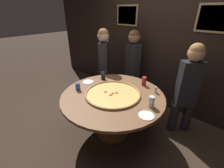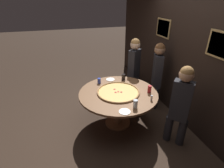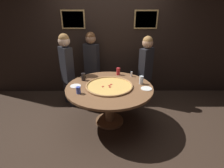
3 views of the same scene
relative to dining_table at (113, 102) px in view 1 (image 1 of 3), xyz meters
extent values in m
plane|color=#38281E|center=(0.00, 0.00, -0.60)|extent=(24.00, 24.00, 0.00)
cube|color=black|center=(0.00, 1.36, 0.70)|extent=(6.40, 0.06, 2.60)
cube|color=#9E7F4C|center=(-0.80, 1.31, 1.15)|extent=(0.52, 0.02, 0.40)
cube|color=slate|center=(-0.80, 1.31, 1.15)|extent=(0.46, 0.01, 0.34)
cube|color=#9E7F4C|center=(0.80, 1.31, 1.15)|extent=(0.52, 0.02, 0.40)
cube|color=slate|center=(0.80, 1.31, 1.15)|extent=(0.46, 0.01, 0.34)
cylinder|color=brown|center=(0.00, 0.00, 0.12)|extent=(1.51, 1.51, 0.04)
cylinder|color=brown|center=(0.00, 0.00, -0.25)|extent=(0.16, 0.16, 0.70)
cylinder|color=brown|center=(0.00, 0.00, -0.58)|extent=(0.52, 0.52, 0.04)
cylinder|color=#EAB75B|center=(0.00, 0.00, 0.14)|extent=(0.78, 0.78, 0.01)
torus|color=#B27F4C|center=(0.00, 0.00, 0.15)|extent=(0.82, 0.82, 0.03)
cylinder|color=#A8281E|center=(0.03, 0.05, 0.15)|extent=(0.04, 0.04, 0.00)
cylinder|color=#A8281E|center=(-0.11, -0.04, 0.15)|extent=(0.04, 0.04, 0.00)
cylinder|color=#A8281E|center=(0.01, -0.06, 0.15)|extent=(0.04, 0.04, 0.00)
cylinder|color=#A8281E|center=(0.00, 0.00, 0.15)|extent=(0.04, 0.04, 0.00)
cylinder|color=#B22328|center=(0.18, 0.57, 0.21)|extent=(0.07, 0.07, 0.14)
cylinder|color=black|center=(-0.49, 0.28, 0.21)|extent=(0.08, 0.08, 0.14)
cylinder|color=#384CB7|center=(-0.49, -0.26, 0.19)|extent=(0.07, 0.07, 0.11)
cylinder|color=silver|center=(0.57, 0.11, 0.21)|extent=(0.08, 0.08, 0.15)
cylinder|color=white|center=(-0.59, 0.01, 0.14)|extent=(0.19, 0.19, 0.01)
cylinder|color=white|center=(0.63, -0.10, 0.14)|extent=(0.19, 0.19, 0.01)
cylinder|color=silver|center=(0.44, 0.47, 0.18)|extent=(0.04, 0.04, 0.08)
cylinder|color=#B7B7BC|center=(0.44, 0.47, 0.23)|extent=(0.04, 0.04, 0.01)
cylinder|color=#232328|center=(-0.30, 1.01, -0.34)|extent=(0.18, 0.18, 0.53)
cylinder|color=#232328|center=(-0.52, 1.09, -0.34)|extent=(0.18, 0.18, 0.53)
cube|color=#232328|center=(-0.41, 1.05, 0.29)|extent=(0.36, 0.27, 0.74)
sphere|color=#8C664C|center=(-0.41, 1.05, 0.78)|extent=(0.23, 0.23, 0.23)
sphere|color=brown|center=(-0.41, 1.05, 0.82)|extent=(0.21, 0.21, 0.21)
cylinder|color=#232328|center=(-0.81, 0.60, -0.34)|extent=(0.20, 0.20, 0.53)
cylinder|color=#232328|center=(-0.96, 0.79, -0.34)|extent=(0.20, 0.20, 0.53)
cube|color=#232328|center=(-0.89, 0.70, 0.30)|extent=(0.33, 0.36, 0.75)
sphere|color=beige|center=(-0.89, 0.70, 0.79)|extent=(0.23, 0.23, 0.23)
sphere|color=#9E703D|center=(-0.89, 0.70, 0.83)|extent=(0.21, 0.21, 0.21)
cylinder|color=#232328|center=(0.86, 0.90, -0.35)|extent=(0.19, 0.19, 0.51)
cylinder|color=#232328|center=(0.69, 0.74, -0.35)|extent=(0.19, 0.19, 0.51)
cube|color=#232328|center=(0.78, 0.82, 0.26)|extent=(0.33, 0.33, 0.71)
sphere|color=tan|center=(0.78, 0.82, 0.73)|extent=(0.22, 0.22, 0.22)
sphere|color=#9E703D|center=(0.78, 0.82, 0.77)|extent=(0.20, 0.20, 0.20)
camera|label=1|loc=(1.28, -1.41, 1.27)|focal=24.00mm
camera|label=2|loc=(2.76, -0.95, 1.80)|focal=28.00mm
camera|label=3|loc=(0.03, -2.76, 1.42)|focal=28.00mm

